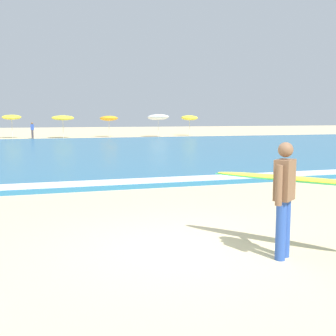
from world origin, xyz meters
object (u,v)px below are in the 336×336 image
Objects in this scene: surfer_with_board at (290,187)px; beach_umbrella_3 at (109,118)px; beach_umbrella_1 at (12,117)px; beach_umbrella_5 at (189,118)px; beach_umbrella_4 at (158,117)px; beach_umbrella_2 at (63,118)px; beachgoer_near_row_left at (32,130)px.

beach_umbrella_3 is at bearing 84.57° from surfer_with_board.
beach_umbrella_1 is 18.65m from beach_umbrella_5.
beach_umbrella_1 reaches higher than beach_umbrella_3.
beach_umbrella_4 is at bearing -6.28° from beach_umbrella_1.
beach_umbrella_3 is (4.74, 1.02, -0.06)m from beach_umbrella_2.
beach_umbrella_4 reaches higher than beach_umbrella_1.
beach_umbrella_2 reaches higher than surfer_with_board.
beach_umbrella_3 is 9.10m from beach_umbrella_5.
beach_umbrella_5 is at bearing 6.80° from beachgoer_near_row_left.
surfer_with_board is 1.03× the size of beach_umbrella_1.
beach_umbrella_4 is (14.57, -1.60, 0.00)m from beach_umbrella_1.
surfer_with_board is 1.06× the size of beach_umbrella_2.
surfer_with_board is at bearing -83.87° from beachgoer_near_row_left.
beach_umbrella_5 is at bearing 5.67° from beach_umbrella_2.
beach_umbrella_1 is 1.02× the size of beach_umbrella_5.
surfer_with_board is 37.19m from beachgoer_near_row_left.
beach_umbrella_4 is 1.05× the size of beach_umbrella_5.
beach_umbrella_1 is at bearing 179.90° from beach_umbrella_5.
beach_umbrella_1 is at bearing 177.66° from beach_umbrella_3.
beach_umbrella_1 is 1.50× the size of beachgoer_near_row_left.
beach_umbrella_1 is 1.06× the size of beach_umbrella_3.
beach_umbrella_5 is at bearing -0.10° from beach_umbrella_1.
beach_umbrella_3 is 0.92× the size of beach_umbrella_4.
beach_umbrella_1 is 1.03× the size of beach_umbrella_2.
beach_umbrella_5 reaches higher than beach_umbrella_2.
surfer_with_board is at bearing -81.42° from beach_umbrella_1.
beach_umbrella_2 is 9.74m from beach_umbrella_4.
beach_umbrella_3 is at bearing -177.74° from beach_umbrella_5.
beach_umbrella_2 is at bearing 91.62° from surfer_with_board.
beach_umbrella_2 is 0.94× the size of beach_umbrella_4.
beach_umbrella_2 reaches higher than beachgoer_near_row_left.
beach_umbrella_5 is (13.83, 1.37, -0.01)m from beach_umbrella_2.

